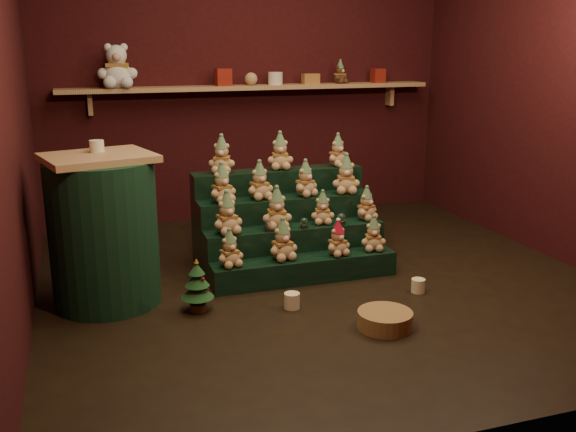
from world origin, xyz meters
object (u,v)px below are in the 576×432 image
object	(u,v)px
snow_globe_b	(304,223)
mini_christmas_tree	(197,286)
snow_globe_c	(341,219)
white_bear	(117,60)
mug_right	(418,286)
mug_left	(292,301)
brown_bear	(340,72)
side_table	(104,231)
wicker_basket	(385,320)
riser_tier_front	(305,269)
snow_globe_a	(268,226)

from	to	relation	value
snow_globe_b	mini_christmas_tree	world-z (taller)	snow_globe_b
snow_globe_c	white_bear	size ratio (longest dim) A/B	0.18
mini_christmas_tree	mug_right	xyz separation A→B (m)	(1.54, -0.16, -0.13)
mug_left	brown_bear	size ratio (longest dim) A/B	0.47
side_table	white_bear	size ratio (longest dim) A/B	2.10
snow_globe_c	wicker_basket	xyz separation A→B (m)	(-0.16, -1.09, -0.35)
mug_left	white_bear	size ratio (longest dim) A/B	0.22
mini_christmas_tree	brown_bear	bearing A→B (deg)	48.29
riser_tier_front	mini_christmas_tree	size ratio (longest dim) A/B	3.82
riser_tier_front	mini_christmas_tree	world-z (taller)	mini_christmas_tree
snow_globe_b	white_bear	size ratio (longest dim) A/B	0.16
snow_globe_b	snow_globe_c	world-z (taller)	snow_globe_c
mini_christmas_tree	snow_globe_b	bearing A→B (deg)	27.13
mini_christmas_tree	white_bear	bearing A→B (deg)	97.49
riser_tier_front	mug_right	distance (m)	0.83
mini_christmas_tree	brown_bear	distance (m)	3.07
riser_tier_front	brown_bear	distance (m)	2.45
mug_right	mug_left	bearing A→B (deg)	179.10
snow_globe_b	mug_left	distance (m)	0.77
side_table	snow_globe_a	bearing A→B (deg)	-9.10
snow_globe_a	brown_bear	distance (m)	2.29
snow_globe_a	mug_left	distance (m)	0.70
snow_globe_a	mini_christmas_tree	distance (m)	0.81
side_table	snow_globe_c	bearing A→B (deg)	-10.97
snow_globe_c	mini_christmas_tree	size ratio (longest dim) A/B	0.24
mug_right	wicker_basket	distance (m)	0.67
side_table	white_bear	bearing A→B (deg)	66.37
snow_globe_b	mini_christmas_tree	distance (m)	1.04
riser_tier_front	mini_christmas_tree	xyz separation A→B (m)	(-0.86, -0.30, 0.09)
snow_globe_c	wicker_basket	size ratio (longest dim) A/B	0.26
mug_left	snow_globe_b	bearing A→B (deg)	63.65
snow_globe_c	mini_christmas_tree	world-z (taller)	snow_globe_c
mug_right	snow_globe_b	bearing A→B (deg)	135.36
side_table	white_bear	distance (m)	2.06
snow_globe_b	white_bear	distance (m)	2.32
mini_christmas_tree	wicker_basket	xyz separation A→B (m)	(1.05, -0.62, -0.12)
wicker_basket	brown_bear	distance (m)	3.15
side_table	wicker_basket	xyz separation A→B (m)	(1.60, -0.97, -0.45)
side_table	mug_left	xyz separation A→B (m)	(1.15, -0.50, -0.45)
wicker_basket	brown_bear	world-z (taller)	brown_bear
mini_christmas_tree	snow_globe_a	bearing A→B (deg)	36.67
mini_christmas_tree	mug_right	world-z (taller)	mini_christmas_tree
riser_tier_front	side_table	size ratio (longest dim) A/B	1.37
snow_globe_c	wicker_basket	bearing A→B (deg)	-98.33
snow_globe_a	mini_christmas_tree	world-z (taller)	snow_globe_a
mug_right	brown_bear	world-z (taller)	brown_bear
snow_globe_b	snow_globe_a	bearing A→B (deg)	-180.00
mug_right	wicker_basket	size ratio (longest dim) A/B	0.29
wicker_basket	snow_globe_c	bearing A→B (deg)	81.67
riser_tier_front	snow_globe_b	world-z (taller)	snow_globe_b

